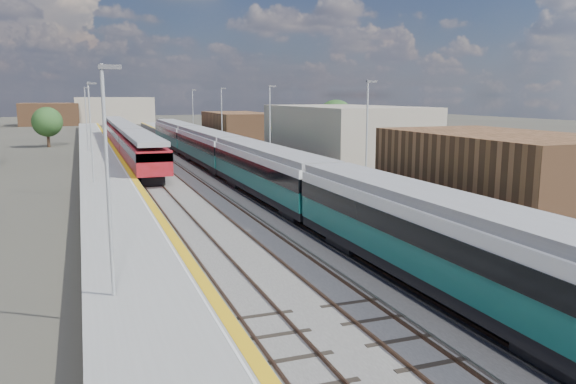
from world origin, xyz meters
TOP-DOWN VIEW (x-y plane):
  - ground at (0.00, 50.00)m, footprint 320.00×320.00m
  - ballast_bed at (-2.25, 52.50)m, footprint 10.50×155.00m
  - tracks at (-1.65, 54.18)m, footprint 8.96×160.00m
  - platform_right at (5.28, 52.49)m, footprint 4.70×155.00m
  - platform_left at (-9.05, 52.49)m, footprint 4.30×155.00m
  - buildings at (-18.12, 138.60)m, footprint 72.00×185.50m
  - green_train at (1.50, 37.43)m, footprint 2.95×82.19m
  - red_train at (-5.50, 64.66)m, footprint 2.95×59.78m
  - tree_c at (-15.42, 79.00)m, footprint 4.34×4.34m
  - tree_d at (21.18, 57.98)m, footprint 5.15×5.15m

SIDE VIEW (x-z plane):
  - ground at x=0.00m, z-range 0.00..0.00m
  - ballast_bed at x=-2.25m, z-range 0.00..0.06m
  - tracks at x=-1.65m, z-range 0.02..0.19m
  - platform_left at x=-9.05m, z-range -3.74..4.78m
  - platform_right at x=5.28m, z-range -3.72..4.80m
  - red_train at x=-5.50m, z-range 0.34..4.06m
  - green_train at x=1.50m, z-range 0.66..3.92m
  - tree_c at x=-15.42m, z-range 0.76..6.64m
  - tree_d at x=21.18m, z-range 0.90..7.89m
  - buildings at x=-18.12m, z-range -9.30..30.70m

